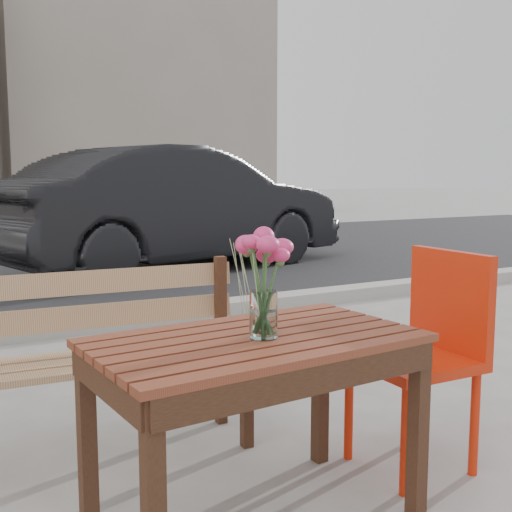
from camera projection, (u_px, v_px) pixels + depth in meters
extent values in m
cube|color=#999690|center=(40.00, 329.00, 4.76)|extent=(30.00, 0.25, 0.12)
cube|color=gray|center=(137.00, 106.00, 17.18)|extent=(7.00, 3.00, 6.00)
cube|color=maroon|center=(256.00, 340.00, 2.13)|extent=(1.11, 0.69, 0.03)
cube|color=black|center=(154.00, 512.00, 1.68)|extent=(0.06, 0.06, 0.64)
cube|color=black|center=(418.00, 431.00, 2.22)|extent=(0.06, 0.06, 0.64)
cube|color=black|center=(87.00, 441.00, 2.13)|extent=(0.06, 0.06, 0.64)
cube|color=black|center=(320.00, 387.00, 2.67)|extent=(0.06, 0.06, 0.64)
cube|color=#8D6949|center=(98.00, 361.00, 2.67)|extent=(1.37, 0.48, 0.03)
cube|color=#8D6949|center=(87.00, 300.00, 2.82)|extent=(1.34, 0.14, 0.36)
cube|color=black|center=(248.00, 399.00, 2.81)|extent=(0.05, 0.05, 0.44)
cube|color=black|center=(222.00, 341.00, 3.06)|extent=(0.05, 0.05, 0.82)
cube|color=red|center=(412.00, 361.00, 2.60)|extent=(0.45, 0.45, 0.04)
cube|color=red|center=(450.00, 300.00, 2.66)|extent=(0.06, 0.44, 0.42)
cylinder|color=red|center=(349.00, 410.00, 2.70)|extent=(0.04, 0.04, 0.43)
cylinder|color=red|center=(405.00, 440.00, 2.39)|extent=(0.04, 0.04, 0.43)
cylinder|color=red|center=(414.00, 396.00, 2.87)|extent=(0.04, 0.04, 0.43)
cylinder|color=red|center=(475.00, 423.00, 2.55)|extent=(0.04, 0.04, 0.43)
cylinder|color=white|center=(264.00, 315.00, 2.10)|extent=(0.09, 0.09, 0.16)
cylinder|color=#3B6733|center=(264.00, 291.00, 2.09)|extent=(0.06, 0.06, 0.31)
imported|color=black|center=(175.00, 209.00, 8.14)|extent=(4.89, 2.70, 1.53)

